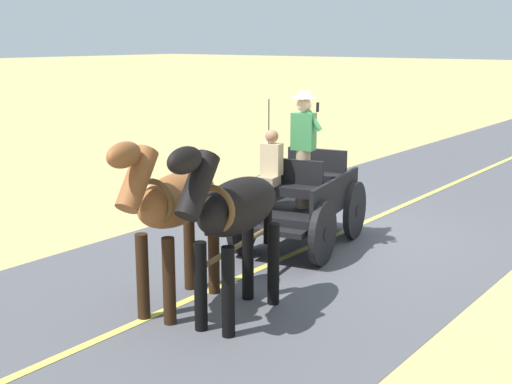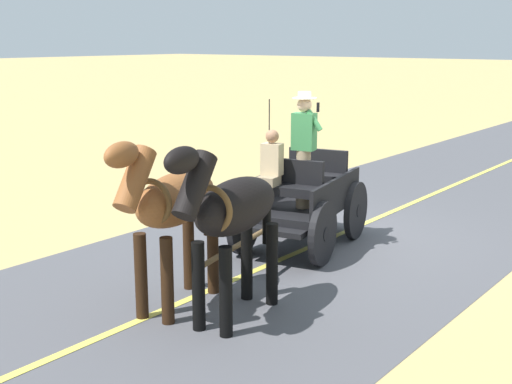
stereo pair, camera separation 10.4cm
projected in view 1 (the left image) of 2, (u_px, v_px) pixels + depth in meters
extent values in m
plane|color=tan|center=(331.00, 238.00, 11.43)|extent=(200.00, 200.00, 0.00)
cube|color=#4C4C51|center=(331.00, 237.00, 11.43)|extent=(5.85, 160.00, 0.01)
cube|color=#DBCC4C|center=(331.00, 237.00, 11.43)|extent=(0.12, 160.00, 0.00)
cube|color=black|center=(301.00, 206.00, 10.86)|extent=(1.61, 2.39, 0.12)
cube|color=black|center=(336.00, 192.00, 10.56)|extent=(0.47, 2.06, 0.44)
cube|color=black|center=(269.00, 185.00, 11.04)|extent=(0.47, 2.06, 0.44)
cube|color=black|center=(270.00, 231.00, 9.81)|extent=(1.11, 0.45, 0.08)
cube|color=black|center=(327.00, 201.00, 11.96)|extent=(0.75, 0.34, 0.06)
cube|color=black|center=(287.00, 190.00, 10.25)|extent=(1.07, 0.56, 0.14)
cube|color=black|center=(291.00, 173.00, 10.36)|extent=(1.02, 0.28, 0.44)
cube|color=black|center=(313.00, 177.00, 11.21)|extent=(1.07, 0.56, 0.14)
cube|color=black|center=(317.00, 162.00, 11.32)|extent=(1.02, 0.28, 0.44)
cylinder|color=black|center=(323.00, 234.00, 9.95)|extent=(0.29, 0.96, 0.96)
cylinder|color=black|center=(323.00, 234.00, 9.95)|extent=(0.16, 0.23, 0.21)
cylinder|color=black|center=(243.00, 223.00, 10.50)|extent=(0.29, 0.96, 0.96)
cylinder|color=black|center=(243.00, 223.00, 10.50)|extent=(0.16, 0.23, 0.21)
cylinder|color=black|center=(355.00, 210.00, 11.30)|extent=(0.29, 0.96, 0.96)
cylinder|color=black|center=(355.00, 210.00, 11.30)|extent=(0.16, 0.23, 0.21)
cylinder|color=black|center=(283.00, 202.00, 11.85)|extent=(0.29, 0.96, 0.96)
cylinder|color=black|center=(283.00, 202.00, 11.85)|extent=(0.16, 0.23, 0.21)
cylinder|color=brown|center=(239.00, 246.00, 8.94)|extent=(0.47, 1.97, 0.07)
cylinder|color=black|center=(269.00, 143.00, 10.22)|extent=(0.02, 0.02, 1.30)
cylinder|color=#998466|center=(303.00, 179.00, 10.40)|extent=(0.22, 0.22, 0.90)
cube|color=#387F47|center=(304.00, 131.00, 10.23)|extent=(0.38, 0.28, 0.56)
sphere|color=beige|center=(304.00, 105.00, 10.15)|extent=(0.22, 0.22, 0.22)
cylinder|color=beige|center=(304.00, 98.00, 10.12)|extent=(0.36, 0.36, 0.01)
cylinder|color=beige|center=(304.00, 95.00, 10.11)|extent=(0.20, 0.20, 0.10)
cylinder|color=#387F47|center=(314.00, 120.00, 10.08)|extent=(0.27, 0.13, 0.32)
cube|color=black|center=(318.00, 107.00, 10.00)|extent=(0.03, 0.07, 0.14)
cube|color=#998466|center=(268.00, 181.00, 10.21)|extent=(0.34, 0.37, 0.14)
cube|color=tan|center=(272.00, 159.00, 10.25)|extent=(0.33, 0.26, 0.48)
sphere|color=#9E7051|center=(272.00, 136.00, 10.18)|extent=(0.20, 0.20, 0.20)
ellipsoid|color=black|center=(238.00, 206.00, 7.89)|extent=(0.78, 1.63, 0.64)
cylinder|color=black|center=(228.00, 292.00, 7.53)|extent=(0.15, 0.15, 1.05)
cylinder|color=black|center=(201.00, 287.00, 7.70)|extent=(0.15, 0.15, 1.05)
cylinder|color=black|center=(273.00, 264.00, 8.46)|extent=(0.15, 0.15, 1.05)
cylinder|color=black|center=(248.00, 260.00, 8.63)|extent=(0.15, 0.15, 1.05)
cylinder|color=black|center=(198.00, 186.00, 7.08)|extent=(0.35, 0.68, 0.73)
ellipsoid|color=black|center=(185.00, 160.00, 6.83)|extent=(0.30, 0.57, 0.28)
cube|color=black|center=(198.00, 182.00, 7.09)|extent=(0.13, 0.51, 0.56)
cylinder|color=black|center=(268.00, 217.00, 8.60)|extent=(0.11, 0.11, 0.70)
torus|color=brown|center=(213.00, 209.00, 7.41)|extent=(0.55, 0.15, 0.55)
ellipsoid|color=brown|center=(178.00, 199.00, 8.24)|extent=(0.88, 1.64, 0.64)
cylinder|color=black|center=(169.00, 281.00, 7.87)|extent=(0.15, 0.15, 1.05)
cylinder|color=black|center=(143.00, 277.00, 8.02)|extent=(0.15, 0.15, 1.05)
cylinder|color=black|center=(214.00, 255.00, 8.83)|extent=(0.15, 0.15, 1.05)
cylinder|color=black|center=(189.00, 251.00, 8.98)|extent=(0.15, 0.15, 1.05)
cylinder|color=brown|center=(137.00, 179.00, 7.40)|extent=(0.39, 0.69, 0.73)
ellipsoid|color=brown|center=(124.00, 155.00, 7.14)|extent=(0.33, 0.57, 0.28)
cube|color=black|center=(138.00, 176.00, 7.41)|extent=(0.17, 0.50, 0.56)
cylinder|color=black|center=(208.00, 209.00, 8.96)|extent=(0.11, 0.11, 0.70)
torus|color=brown|center=(153.00, 202.00, 7.74)|extent=(0.55, 0.19, 0.55)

